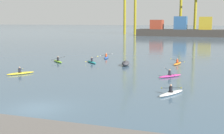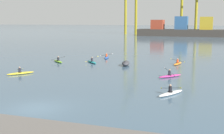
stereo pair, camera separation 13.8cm
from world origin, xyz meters
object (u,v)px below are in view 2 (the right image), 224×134
Objects in this scene: kayak_magenta at (170,76)px; kayak_white at (171,93)px; kayak_blue at (107,57)px; kayak_yellow at (21,73)px; container_barge at (182,30)px; kayak_teal at (92,62)px; kayak_lime at (58,61)px; capsized_dinghy at (126,63)px; kayak_orange at (178,63)px.

kayak_white is at bearing -81.45° from kayak_magenta.
kayak_blue is 18.85m from kayak_yellow.
kayak_white is at bearing -84.50° from container_barge.
container_barge is 10.54× the size of kayak_blue.
container_barge is 11.06× the size of kayak_white.
kayak_magenta is at bearing 13.12° from kayak_yellow.
kayak_teal is 5.48m from kayak_lime.
capsized_dinghy is at bearing 137.42° from kayak_magenta.
kayak_magenta is at bearing -20.38° from kayak_lime.
capsized_dinghy is (1.20, -87.29, -2.38)m from container_barge.
kayak_orange and kayak_yellow have the same top height.
capsized_dinghy is at bearing -89.21° from container_barge.
kayak_orange is at bearing 40.32° from kayak_yellow.
kayak_teal is at bearing 149.04° from kayak_magenta.
kayak_magenta is (7.41, -6.81, -0.18)m from capsized_dinghy.
kayak_magenta is 1.03× the size of kayak_lime.
capsized_dinghy is 0.84× the size of kayak_white.
kayak_white is 21.84m from kayak_teal.
kayak_magenta is (8.61, -94.10, -2.56)m from container_barge.
kayak_lime is (-10.01, -87.18, -2.56)m from container_barge.
kayak_teal is at bearing 168.98° from capsized_dinghy.
kayak_magenta is at bearing 98.55° from kayak_white.
kayak_blue is (-13.08, 14.16, 0.00)m from kayak_magenta.
kayak_orange is at bearing -84.37° from container_barge.
capsized_dinghy is 7.97m from kayak_orange.
container_barge is at bearing 86.80° from kayak_blue.
container_barge is at bearing 95.50° from kayak_white.
capsized_dinghy is at bearing -151.93° from kayak_orange.
capsized_dinghy is at bearing -52.37° from kayak_blue.
container_barge is 12.63× the size of kayak_teal.
container_barge is 80.10m from kayak_blue.
kayak_lime is at bearing -96.55° from container_barge.
kayak_white reaches higher than capsized_dinghy.
kayak_teal is at bearing 10.76° from kayak_lime.
kayak_orange is at bearing 11.28° from kayak_lime.
kayak_magenta is 1.04× the size of kayak_teal.
kayak_white and kayak_yellow have the same top height.
kayak_teal reaches higher than kayak_white.
container_barge is 98.66m from kayak_yellow.
container_barge reaches higher than kayak_white.
kayak_orange is 13.20m from kayak_blue.
capsized_dinghy is at bearing -0.57° from kayak_lime.
kayak_teal reaches higher than capsized_dinghy.
kayak_teal is 0.83× the size of kayak_orange.
kayak_teal reaches higher than kayak_orange.
kayak_lime is (-11.21, 0.11, -0.18)m from capsized_dinghy.
kayak_lime is (-0.96, 11.04, -0.00)m from kayak_yellow.
capsized_dinghy is 0.92× the size of kayak_magenta.
kayak_orange is at bearing 92.03° from kayak_magenta.
kayak_teal is 6.22m from kayak_blue.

